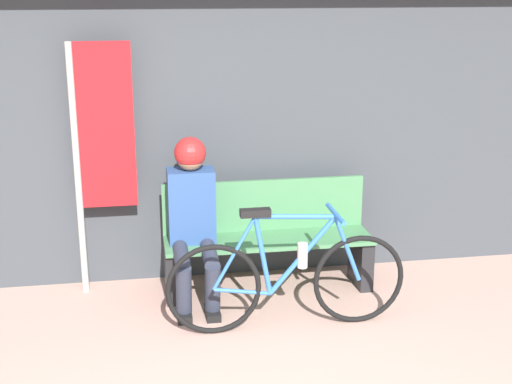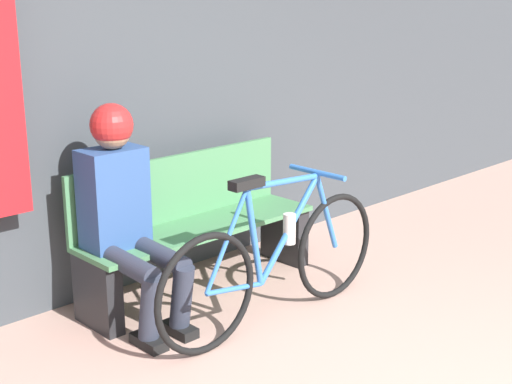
# 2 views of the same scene
# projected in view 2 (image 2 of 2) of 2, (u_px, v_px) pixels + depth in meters

# --- Properties ---
(storefront_wall) EXTENTS (12.00, 0.56, 3.20)m
(storefront_wall) POSITION_uv_depth(u_px,v_px,m) (73.00, 13.00, 3.89)
(storefront_wall) COLOR #3D4247
(storefront_wall) RESTS_ON ground_plane
(park_bench_near) EXTENTS (1.56, 0.42, 0.82)m
(park_bench_near) POSITION_uv_depth(u_px,v_px,m) (195.00, 229.00, 4.34)
(park_bench_near) COLOR #477F51
(park_bench_near) RESTS_ON ground_plane
(bicycle) EXTENTS (1.64, 0.40, 0.86)m
(bicycle) POSITION_uv_depth(u_px,v_px,m) (277.00, 261.00, 3.88)
(bicycle) COLOR black
(bicycle) RESTS_ON ground_plane
(person_seated) EXTENTS (0.34, 0.64, 1.21)m
(person_seated) POSITION_uv_depth(u_px,v_px,m) (124.00, 203.00, 3.80)
(person_seated) COLOR #2D3342
(person_seated) RESTS_ON ground_plane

